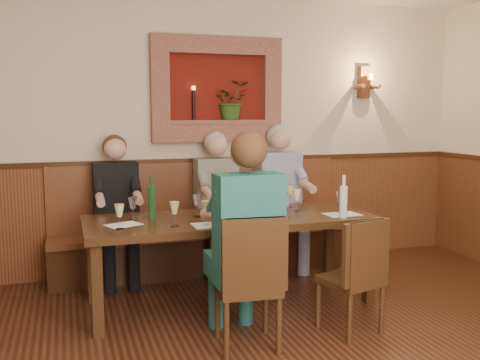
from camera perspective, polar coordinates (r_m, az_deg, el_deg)
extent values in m
cube|color=beige|center=(5.53, -4.56, 4.95)|extent=(6.00, 0.04, 2.80)
cube|color=#542B18|center=(5.61, -4.42, -3.77)|extent=(6.00, 0.04, 1.10)
cube|color=#381E0F|center=(5.52, -4.48, 2.09)|extent=(6.02, 0.06, 0.05)
cube|color=#5E130D|center=(5.56, -2.54, 9.62)|extent=(1.00, 0.02, 0.70)
cube|color=#A26152|center=(5.55, -2.44, 14.18)|extent=(1.36, 0.12, 0.18)
cube|color=#A26152|center=(5.52, -2.39, 5.07)|extent=(1.36, 0.12, 0.18)
cube|color=#A26152|center=(5.39, -8.55, 9.62)|extent=(0.18, 0.12, 0.70)
cube|color=#A26152|center=(5.71, 3.38, 9.56)|extent=(0.18, 0.12, 0.70)
cube|color=#A26152|center=(5.51, -2.39, 6.21)|extent=(1.00, 0.14, 0.04)
imported|color=#29511B|center=(5.56, -0.90, 8.44)|extent=(0.35, 0.30, 0.39)
cylinder|color=black|center=(5.45, -4.96, 7.96)|extent=(0.03, 0.03, 0.30)
cylinder|color=#FFBF59|center=(5.46, -4.98, 9.75)|extent=(0.04, 0.04, 0.04)
cube|color=#542B18|center=(6.21, 13.07, 10.13)|extent=(0.12, 0.08, 0.35)
cylinder|color=#542B18|center=(6.10, 12.59, 9.72)|extent=(0.05, 0.18, 0.05)
cylinder|color=#542B18|center=(6.20, 14.20, 9.63)|extent=(0.05, 0.18, 0.05)
cylinder|color=#FFBF59|center=(6.10, 13.73, 10.63)|extent=(0.06, 0.06, 0.06)
cube|color=black|center=(4.50, -1.01, -4.30)|extent=(2.40, 0.90, 0.06)
cube|color=black|center=(4.06, -14.98, -11.35)|extent=(0.08, 0.08, 0.69)
cube|color=black|center=(4.72, 13.63, -8.64)|extent=(0.08, 0.08, 0.69)
cube|color=black|center=(4.77, -15.50, -8.56)|extent=(0.08, 0.08, 0.69)
cube|color=black|center=(5.34, 9.43, -6.66)|extent=(0.08, 0.08, 0.69)
cube|color=#381E0F|center=(5.48, -3.84, -7.79)|extent=(3.00, 0.40, 0.40)
cube|color=#542B18|center=(5.42, -3.86, -5.55)|extent=(3.00, 0.45, 0.06)
cube|color=#542B18|center=(5.54, -4.37, -1.49)|extent=(3.00, 0.06, 0.66)
cube|color=black|center=(3.84, 0.76, -14.51)|extent=(0.44, 0.44, 0.40)
cube|color=black|center=(3.76, 0.77, -11.34)|extent=(0.46, 0.46, 0.05)
cube|color=black|center=(3.51, 1.46, -8.07)|extent=(0.42, 0.09, 0.50)
cube|color=black|center=(4.17, 11.62, -13.12)|extent=(0.45, 0.45, 0.36)
cube|color=black|center=(4.10, 11.70, -10.43)|extent=(0.47, 0.47, 0.05)
cube|color=black|center=(3.92, 13.60, -7.52)|extent=(0.38, 0.14, 0.46)
cube|color=black|center=(5.19, -12.71, -8.53)|extent=(0.41, 0.43, 0.45)
cube|color=black|center=(5.22, -13.09, -1.11)|extent=(0.41, 0.22, 0.54)
sphere|color=#D8A384|center=(5.14, -13.18, 3.23)|extent=(0.21, 0.21, 0.21)
sphere|color=#4C2D19|center=(5.18, -13.23, 3.48)|extent=(0.23, 0.23, 0.23)
cube|color=#595451|center=(5.36, -2.04, -7.83)|extent=(0.42, 0.44, 0.45)
cube|color=#595451|center=(5.39, -2.57, -0.57)|extent=(0.42, 0.22, 0.55)
sphere|color=#D8A384|center=(5.31, -2.48, 3.72)|extent=(0.21, 0.21, 0.21)
sphere|color=#B2B2B2|center=(5.36, -2.63, 3.96)|extent=(0.23, 0.23, 0.23)
cube|color=navy|center=(5.57, 4.76, -7.26)|extent=(0.45, 0.47, 0.45)
cube|color=navy|center=(5.61, 4.11, 0.02)|extent=(0.45, 0.24, 0.59)
sphere|color=#D8A384|center=(5.53, 4.32, 4.42)|extent=(0.22, 0.22, 0.22)
sphere|color=#B2B2B2|center=(5.58, 4.11, 4.67)|extent=(0.25, 0.25, 0.25)
cube|color=#174350|center=(3.97, 0.01, -13.37)|extent=(0.45, 0.47, 0.45)
cube|color=#174350|center=(3.61, 0.92, -3.99)|extent=(0.45, 0.24, 0.59)
sphere|color=#D8A384|center=(3.59, 0.71, 3.00)|extent=(0.23, 0.23, 0.23)
sphere|color=#4C2D19|center=(3.54, 0.99, 3.28)|extent=(0.25, 0.25, 0.25)
cylinder|color=red|center=(4.30, -1.20, -2.95)|extent=(0.20, 0.20, 0.22)
cylinder|color=#19471E|center=(4.51, -1.52, -1.92)|extent=(0.07, 0.07, 0.30)
cylinder|color=orange|center=(4.49, -1.53, 0.56)|extent=(0.03, 0.03, 0.09)
cylinder|color=#19471E|center=(4.45, -9.37, -2.39)|extent=(0.07, 0.07, 0.27)
cylinder|color=#19471E|center=(4.42, -9.41, -0.10)|extent=(0.03, 0.03, 0.09)
cylinder|color=silver|center=(4.51, 10.97, -2.31)|extent=(0.07, 0.07, 0.27)
cylinder|color=silver|center=(4.48, 11.02, -0.07)|extent=(0.03, 0.03, 0.09)
cube|color=white|center=(4.27, -12.33, -4.68)|extent=(0.31, 0.27, 0.00)
cube|color=white|center=(4.34, 0.06, -4.31)|extent=(0.32, 0.24, 0.00)
cube|color=white|center=(4.67, 10.82, -3.61)|extent=(0.30, 0.22, 0.00)
cube|color=white|center=(4.17, -2.86, -4.80)|extent=(0.32, 0.23, 0.00)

